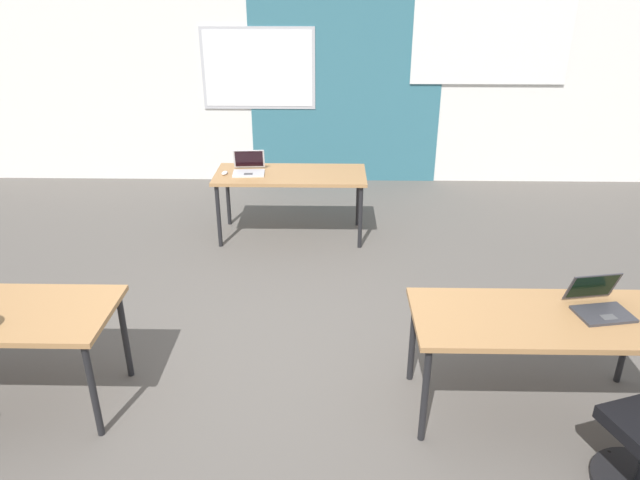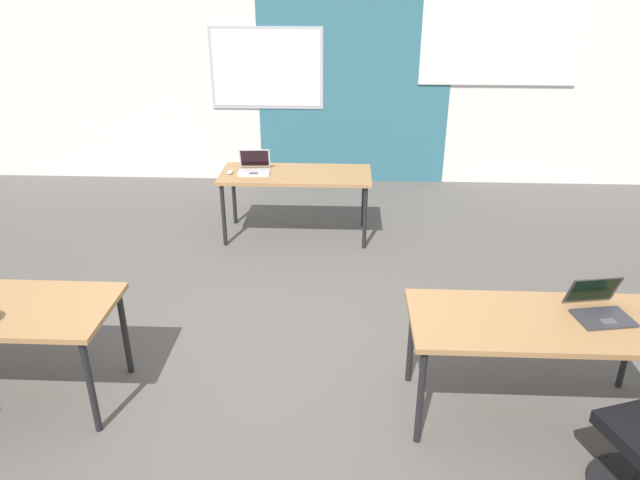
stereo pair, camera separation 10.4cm
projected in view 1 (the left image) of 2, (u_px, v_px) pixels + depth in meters
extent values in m
plane|color=#56514C|center=(274.00, 352.00, 4.50)|extent=(24.00, 24.00, 0.00)
cube|color=silver|center=(299.00, 77.00, 7.73)|extent=(10.00, 0.20, 2.80)
cube|color=#336B7A|center=(346.00, 78.00, 7.63)|extent=(2.51, 0.01, 2.80)
cube|color=#B7B7BC|center=(258.00, 69.00, 7.59)|extent=(1.48, 0.02, 1.04)
cube|color=white|center=(258.00, 69.00, 7.59)|extent=(1.40, 0.02, 0.96)
cube|color=white|center=(493.00, 31.00, 7.33)|extent=(2.00, 0.02, 1.32)
cylinder|color=black|center=(93.00, 391.00, 3.56)|extent=(0.04, 0.04, 0.68)
cylinder|color=black|center=(125.00, 335.00, 4.11)|extent=(0.04, 0.04, 0.68)
cube|color=#A37547|center=(542.00, 319.00, 3.63)|extent=(1.60, 0.70, 0.04)
cylinder|color=black|center=(425.00, 395.00, 3.53)|extent=(0.04, 0.04, 0.68)
cylinder|color=black|center=(413.00, 338.00, 4.07)|extent=(0.04, 0.04, 0.68)
cylinder|color=black|center=(627.00, 341.00, 4.04)|extent=(0.04, 0.04, 0.68)
cube|color=#A37547|center=(291.00, 175.00, 6.21)|extent=(1.60, 0.70, 0.04)
cylinder|color=black|center=(219.00, 216.00, 6.10)|extent=(0.04, 0.04, 0.68)
cylinder|color=black|center=(360.00, 217.00, 6.07)|extent=(0.04, 0.04, 0.68)
cylinder|color=black|center=(228.00, 196.00, 6.65)|extent=(0.04, 0.04, 0.68)
cylinder|color=black|center=(358.00, 197.00, 6.62)|extent=(0.04, 0.04, 0.68)
cube|color=#333338|center=(603.00, 314.00, 3.64)|extent=(0.37, 0.28, 0.02)
cube|color=#4C4C4F|center=(609.00, 317.00, 3.58)|extent=(0.10, 0.07, 0.00)
cube|color=#333338|center=(592.00, 286.00, 3.73)|extent=(0.34, 0.15, 0.21)
cube|color=black|center=(593.00, 286.00, 3.72)|extent=(0.31, 0.13, 0.18)
sphere|color=black|center=(609.00, 453.00, 3.53)|extent=(0.04, 0.04, 0.04)
cube|color=silver|center=(249.00, 173.00, 6.17)|extent=(0.35, 0.25, 0.02)
cube|color=#4C4C4F|center=(248.00, 174.00, 6.12)|extent=(0.09, 0.07, 0.00)
cube|color=silver|center=(249.00, 159.00, 6.26)|extent=(0.33, 0.10, 0.21)
cube|color=black|center=(249.00, 159.00, 6.25)|extent=(0.30, 0.09, 0.18)
ellipsoid|color=silver|center=(225.00, 173.00, 6.16)|extent=(0.08, 0.11, 0.03)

